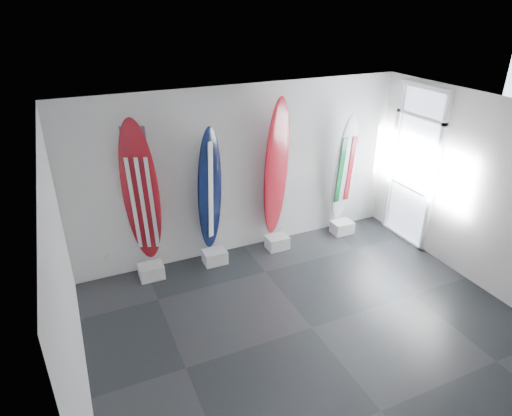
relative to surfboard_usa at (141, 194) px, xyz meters
name	(u,v)px	position (x,y,z in m)	size (l,w,h in m)	color
floor	(312,328)	(1.81, -2.28, -1.49)	(6.00, 6.00, 0.00)	black
ceiling	(326,120)	(1.81, -2.28, 1.51)	(6.00, 6.00, 0.00)	white
wall_back	(243,172)	(1.81, 0.22, 0.01)	(6.00, 6.00, 0.00)	white
wall_front	(479,373)	(1.81, -4.78, 0.01)	(6.00, 6.00, 0.00)	white
wall_left	(68,295)	(-1.19, -2.28, 0.01)	(5.00, 5.00, 0.00)	white
wall_right	(487,196)	(4.81, -2.28, 0.01)	(5.00, 5.00, 0.00)	white
display_block_usa	(151,271)	(0.00, -0.10, -1.37)	(0.40, 0.30, 0.24)	silver
surfboard_usa	(141,194)	(0.00, 0.00, 0.00)	(0.57, 0.08, 2.52)	maroon
display_block_navy	(215,257)	(1.12, -0.10, -1.37)	(0.40, 0.30, 0.24)	silver
surfboard_navy	(210,191)	(1.12, 0.00, -0.14)	(0.50, 0.08, 2.22)	black
display_block_swiss	(277,242)	(2.35, -0.10, -1.37)	(0.40, 0.30, 0.24)	silver
surfboard_swiss	(276,170)	(2.35, 0.00, 0.04)	(0.58, 0.08, 2.58)	maroon
display_block_italy	(342,227)	(3.79, -0.10, -1.37)	(0.40, 0.30, 0.24)	silver
surfboard_italy	(344,170)	(3.79, 0.00, -0.18)	(0.48, 0.08, 2.14)	white
wall_outlet	(107,259)	(-0.64, 0.20, -1.14)	(0.09, 0.02, 0.13)	silver
glass_door	(413,169)	(4.78, -0.73, -0.06)	(0.12, 1.16, 2.85)	white
balcony	(458,202)	(6.11, -0.73, -0.99)	(2.80, 2.20, 1.20)	slate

